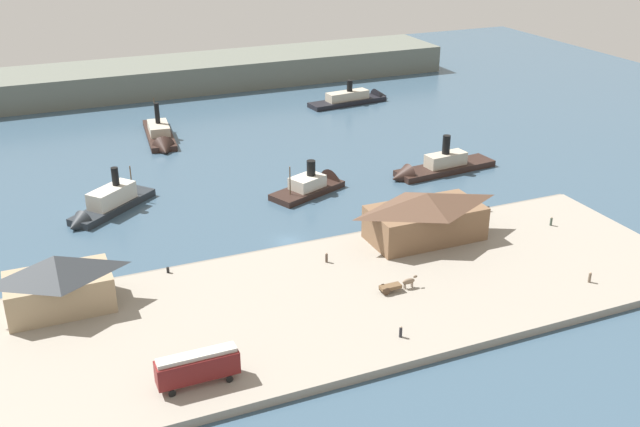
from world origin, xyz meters
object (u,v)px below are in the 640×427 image
street_tram (197,366)px  ferry_approaching_east (433,168)px  pedestrian_standing_center (590,277)px  mooring_post_center_east (488,209)px  horse_cart (397,285)px  ferry_outer_harbor (105,206)px  pedestrian_at_waters_edge (401,332)px  ferry_moored_east (357,98)px  ferry_departing_north (316,185)px  ferry_near_quay (161,137)px  ferry_shed_central_terminal (425,216)px  ferry_shed_east_terminal (58,282)px  pedestrian_by_tram (551,221)px  mooring_post_west (168,270)px  pedestrian_near_east_shed (327,258)px

street_tram → ferry_approaching_east: (63.54, 52.06, -2.45)m
street_tram → pedestrian_standing_center: bearing=1.0°
mooring_post_center_east → horse_cart: bearing=-147.0°
ferry_outer_harbor → street_tram: bearing=-87.6°
pedestrian_at_waters_edge → ferry_moored_east: (46.36, 109.16, -0.75)m
pedestrian_at_waters_edge → ferry_departing_north: ferry_departing_north is taller
street_tram → ferry_departing_north: bearing=54.9°
ferry_approaching_east → ferry_near_quay: bearing=137.8°
mooring_post_center_east → ferry_approaching_east: 23.16m
ferry_shed_central_terminal → mooring_post_center_east: size_ratio=21.31×
ferry_near_quay → ferry_departing_north: size_ratio=1.43×
ferry_shed_east_terminal → ferry_shed_central_terminal: size_ratio=0.75×
pedestrian_by_tram → ferry_outer_harbor: ferry_outer_harbor is taller
street_tram → pedestrian_by_tram: street_tram is taller
ferry_near_quay → ferry_outer_harbor: ferry_near_quay is taller
street_tram → ferry_approaching_east: ferry_approaching_east is taller
ferry_shed_central_terminal → mooring_post_west: ferry_shed_central_terminal is taller
ferry_moored_east → ferry_departing_north: (-35.67, -55.15, -0.01)m
pedestrian_standing_center → mooring_post_west: (-57.10, 27.62, -0.34)m
mooring_post_center_east → ferry_outer_harbor: size_ratio=0.05×
pedestrian_near_east_shed → ferry_departing_north: 32.93m
ferry_shed_central_terminal → street_tram: ferry_shed_central_terminal is taller
pedestrian_near_east_shed → ferry_moored_east: 98.04m
street_tram → ferry_departing_north: ferry_departing_north is taller
horse_cart → pedestrian_near_east_shed: horse_cart is taller
pedestrian_by_tram → mooring_post_west: pedestrian_by_tram is taller
pedestrian_at_waters_edge → ferry_moored_east: ferry_moored_east is taller
ferry_near_quay → ferry_approaching_east: size_ratio=1.02×
ferry_near_quay → pedestrian_by_tram: bearing=-55.6°
ferry_shed_east_terminal → pedestrian_at_waters_edge: ferry_shed_east_terminal is taller
ferry_shed_central_terminal → ferry_outer_harbor: size_ratio=1.03×
pedestrian_standing_center → ferry_outer_harbor: 84.22m
street_tram → ferry_near_quay: (15.66, 95.54, -2.55)m
horse_cart → ferry_near_quay: (-16.56, 85.36, -0.98)m
ferry_shed_east_terminal → mooring_post_west: (15.91, 4.42, -3.73)m
street_tram → pedestrian_near_east_shed: size_ratio=5.89×
mooring_post_west → ferry_near_quay: (12.99, 66.84, -0.51)m
ferry_outer_harbor → ferry_approaching_east: 66.23m
pedestrian_by_tram → mooring_post_west: size_ratio=1.81×
mooring_post_center_east → pedestrian_standing_center: bearing=-93.1°
ferry_shed_east_terminal → mooring_post_center_east: bearing=3.6°
pedestrian_standing_center → pedestrian_by_tram: (7.93, 18.47, -0.04)m
ferry_shed_east_terminal → horse_cart: ferry_shed_east_terminal is taller
ferry_shed_east_terminal → ferry_near_quay: size_ratio=0.56×
mooring_post_west → ferry_near_quay: size_ratio=0.04×
ferry_shed_central_terminal → pedestrian_at_waters_edge: bearing=-126.3°
ferry_approaching_east → ferry_departing_north: ferry_approaching_east is taller
street_tram → pedestrian_standing_center: 59.81m
pedestrian_by_tram → ferry_near_quay: ferry_near_quay is taller
horse_cart → ferry_moored_east: (40.95, 98.27, -0.92)m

